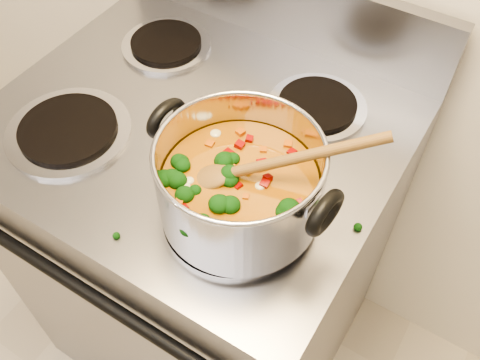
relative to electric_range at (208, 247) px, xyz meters
The scene contains 4 objects.
electric_range is the anchor object (origin of this frame).
stockpot 0.58m from the electric_range, 37.40° to the right, with size 0.31×0.25×0.15m.
wooden_spoon 0.62m from the electric_range, 33.01° to the right, with size 0.27×0.17×0.13m.
cooktop_crumbs 0.49m from the electric_range, 13.57° to the right, with size 0.26×0.35×0.01m.
Camera 1 is at (0.47, 0.60, 1.63)m, focal length 40.00 mm.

